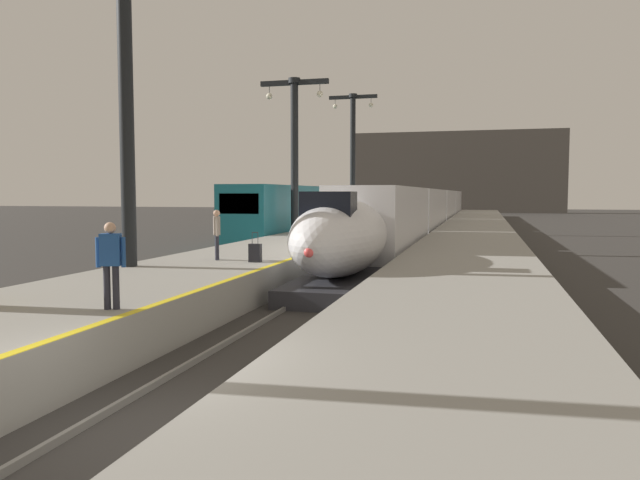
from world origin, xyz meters
name	(u,v)px	position (x,y,z in m)	size (l,w,h in m)	color
ground_plane	(133,433)	(0.00, 0.00, 0.00)	(260.00, 260.00, 0.00)	#33302D
platform_left	(318,245)	(-4.05, 24.75, 0.53)	(4.80, 110.00, 1.05)	gray
platform_right	(472,248)	(4.05, 24.75, 0.53)	(4.80, 110.00, 1.05)	gray
platform_left_safety_stripe	(359,236)	(-1.77, 24.75, 1.05)	(0.20, 107.80, 0.01)	yellow
rail_main_left	(386,250)	(-0.75, 27.50, 0.06)	(0.08, 110.00, 0.12)	slate
rail_main_right	(412,251)	(0.75, 27.50, 0.06)	(0.08, 110.00, 0.12)	slate
rail_secondary_left	(253,247)	(-8.85, 27.50, 0.06)	(0.08, 110.00, 0.12)	slate
rail_secondary_right	(277,247)	(-7.35, 27.50, 0.06)	(0.08, 110.00, 0.12)	slate
highspeed_train_main	(428,209)	(0.00, 46.13, 1.97)	(2.92, 76.46, 3.60)	silver
regional_train_adjacent	(324,208)	(-8.10, 41.59, 2.13)	(2.85, 36.60, 3.80)	#145660
station_column_mid	(125,68)	(-5.90, 9.38, 7.05)	(4.00, 0.68, 10.09)	black
station_column_far	(294,140)	(-5.90, 26.48, 6.35)	(4.00, 0.68, 8.76)	black
station_column_distant	(353,146)	(-5.90, 42.62, 7.20)	(4.00, 0.68, 10.37)	black
passenger_near_edge	(217,231)	(-4.08, 11.77, 2.04)	(0.37, 0.52, 1.69)	#23232D
passenger_mid_platform	(111,258)	(-2.33, 3.05, 2.04)	(0.55, 0.33, 1.69)	#23232D
rolling_suitcase	(255,253)	(-2.59, 11.47, 1.35)	(0.40, 0.22, 0.98)	black
terminus_back_wall	(457,172)	(0.00, 102.00, 7.00)	(36.00, 2.00, 14.00)	#4C4742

